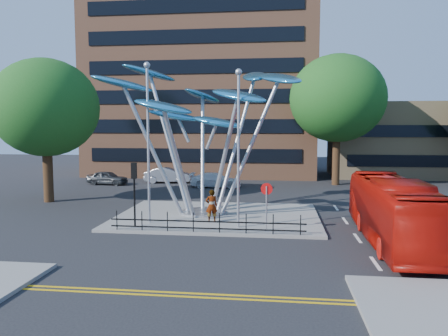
# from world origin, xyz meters

# --- Properties ---
(ground) EXTENTS (120.00, 120.00, 0.00)m
(ground) POSITION_xyz_m (0.00, 0.00, 0.00)
(ground) COLOR black
(ground) RESTS_ON ground
(traffic_island) EXTENTS (12.00, 9.00, 0.15)m
(traffic_island) POSITION_xyz_m (-1.00, 6.00, 0.07)
(traffic_island) COLOR slate
(traffic_island) RESTS_ON ground
(double_yellow_near) EXTENTS (40.00, 0.12, 0.01)m
(double_yellow_near) POSITION_xyz_m (0.00, -6.00, 0.01)
(double_yellow_near) COLOR gold
(double_yellow_near) RESTS_ON ground
(double_yellow_far) EXTENTS (40.00, 0.12, 0.01)m
(double_yellow_far) POSITION_xyz_m (0.00, -6.30, 0.01)
(double_yellow_far) COLOR gold
(double_yellow_far) RESTS_ON ground
(brick_tower) EXTENTS (25.00, 15.00, 30.00)m
(brick_tower) POSITION_xyz_m (-6.00, 32.00, 15.00)
(brick_tower) COLOR #986042
(brick_tower) RESTS_ON ground
(low_building_near) EXTENTS (15.00, 8.00, 8.00)m
(low_building_near) POSITION_xyz_m (16.00, 30.00, 4.00)
(low_building_near) COLOR tan
(low_building_near) RESTS_ON ground
(tree_right) EXTENTS (8.80, 8.80, 12.11)m
(tree_right) POSITION_xyz_m (8.00, 22.00, 8.04)
(tree_right) COLOR black
(tree_right) RESTS_ON ground
(tree_left) EXTENTS (7.60, 7.60, 10.32)m
(tree_left) POSITION_xyz_m (-14.00, 10.00, 6.79)
(tree_left) COLOR black
(tree_left) RESTS_ON ground
(leaf_sculpture) EXTENTS (12.72, 9.54, 9.51)m
(leaf_sculpture) POSITION_xyz_m (-2.07, 6.68, 6.87)
(leaf_sculpture) COLOR #9EA0A5
(leaf_sculpture) RESTS_ON traffic_island
(street_lamp_left) EXTENTS (0.36, 0.36, 8.80)m
(street_lamp_left) POSITION_xyz_m (-4.50, 3.50, 5.36)
(street_lamp_left) COLOR #9EA0A5
(street_lamp_left) RESTS_ON traffic_island
(street_lamp_right) EXTENTS (0.36, 0.36, 8.30)m
(street_lamp_right) POSITION_xyz_m (0.50, 3.00, 5.09)
(street_lamp_right) COLOR #9EA0A5
(street_lamp_right) RESTS_ON traffic_island
(traffic_light_island) EXTENTS (0.28, 0.18, 3.42)m
(traffic_light_island) POSITION_xyz_m (-5.00, 2.50, 2.61)
(traffic_light_island) COLOR black
(traffic_light_island) RESTS_ON traffic_island
(no_entry_sign_island) EXTENTS (0.60, 0.10, 2.45)m
(no_entry_sign_island) POSITION_xyz_m (2.00, 2.52, 1.82)
(no_entry_sign_island) COLOR #9EA0A5
(no_entry_sign_island) RESTS_ON traffic_island
(pedestrian_railing_front) EXTENTS (10.00, 0.06, 1.00)m
(pedestrian_railing_front) POSITION_xyz_m (-1.00, 1.70, 0.55)
(pedestrian_railing_front) COLOR black
(pedestrian_railing_front) RESTS_ON traffic_island
(red_bus) EXTENTS (2.73, 10.94, 3.04)m
(red_bus) POSITION_xyz_m (8.03, 1.41, 1.52)
(red_bus) COLOR #AF0F08
(red_bus) RESTS_ON ground
(pedestrian) EXTENTS (0.77, 0.62, 1.84)m
(pedestrian) POSITION_xyz_m (-1.10, 4.11, 1.07)
(pedestrian) COLOR gray
(pedestrian) RESTS_ON traffic_island
(parked_car_left) EXTENTS (3.95, 1.91, 1.30)m
(parked_car_left) POSITION_xyz_m (-13.35, 19.46, 0.65)
(parked_car_left) COLOR #393C40
(parked_car_left) RESTS_ON ground
(parked_car_mid) EXTENTS (4.64, 2.06, 1.48)m
(parked_car_mid) POSITION_xyz_m (-8.01, 21.47, 0.74)
(parked_car_mid) COLOR #AEAFB6
(parked_car_mid) RESTS_ON ground
(parked_car_right) EXTENTS (4.60, 1.98, 1.32)m
(parked_car_right) POSITION_xyz_m (-2.96, 18.88, 0.66)
(parked_car_right) COLOR silver
(parked_car_right) RESTS_ON ground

